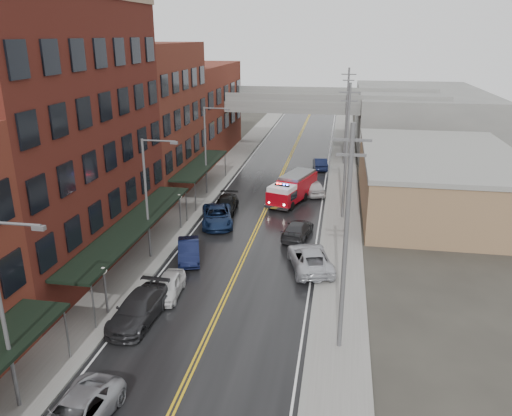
{
  "coord_description": "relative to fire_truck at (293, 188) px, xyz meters",
  "views": [
    {
      "loc": [
        6.69,
        -8.04,
        15.79
      ],
      "look_at": [
        0.47,
        28.03,
        3.0
      ],
      "focal_mm": 35.0,
      "sensor_mm": 36.0,
      "label": 1
    }
  ],
  "objects": [
    {
      "name": "road",
      "position": [
        -2.25,
        -8.97,
        -1.43
      ],
      "size": [
        11.0,
        160.0,
        0.02
      ],
      "primitive_type": "cube",
      "color": "black",
      "rests_on": "ground"
    },
    {
      "name": "sidewalk_left",
      "position": [
        -9.55,
        -8.97,
        -1.37
      ],
      "size": [
        3.0,
        160.0,
        0.15
      ],
      "primitive_type": "cube",
      "color": "slate",
      "rests_on": "ground"
    },
    {
      "name": "sidewalk_right",
      "position": [
        5.05,
        -8.97,
        -1.37
      ],
      "size": [
        3.0,
        160.0,
        0.15
      ],
      "primitive_type": "cube",
      "color": "slate",
      "rests_on": "ground"
    },
    {
      "name": "curb_left",
      "position": [
        -7.9,
        -8.97,
        -1.37
      ],
      "size": [
        0.3,
        160.0,
        0.15
      ],
      "primitive_type": "cube",
      "color": "gray",
      "rests_on": "ground"
    },
    {
      "name": "curb_right",
      "position": [
        3.4,
        -8.97,
        -1.37
      ],
      "size": [
        0.3,
        160.0,
        0.15
      ],
      "primitive_type": "cube",
      "color": "gray",
      "rests_on": "ground"
    },
    {
      "name": "brick_building_b",
      "position": [
        -15.55,
        -15.97,
        7.56
      ],
      "size": [
        9.0,
        20.0,
        18.0
      ],
      "primitive_type": "cube",
      "color": "#521715",
      "rests_on": "ground"
    },
    {
      "name": "brick_building_c",
      "position": [
        -15.55,
        1.53,
        6.06
      ],
      "size": [
        9.0,
        15.0,
        15.0
      ],
      "primitive_type": "cube",
      "color": "#5B261B",
      "rests_on": "ground"
    },
    {
      "name": "brick_building_far",
      "position": [
        -15.55,
        19.03,
        4.56
      ],
      "size": [
        9.0,
        20.0,
        12.0
      ],
      "primitive_type": "cube",
      "color": "maroon",
      "rests_on": "ground"
    },
    {
      "name": "tan_building",
      "position": [
        13.75,
        1.03,
        1.06
      ],
      "size": [
        14.0,
        22.0,
        5.0
      ],
      "primitive_type": "cube",
      "color": "#91724E",
      "rests_on": "ground"
    },
    {
      "name": "right_far_block",
      "position": [
        15.75,
        31.03,
        2.56
      ],
      "size": [
        18.0,
        30.0,
        8.0
      ],
      "primitive_type": "cube",
      "color": "slate",
      "rests_on": "ground"
    },
    {
      "name": "awning_1",
      "position": [
        -9.74,
        -15.97,
        1.55
      ],
      "size": [
        2.6,
        18.0,
        3.09
      ],
      "color": "black",
      "rests_on": "ground"
    },
    {
      "name": "awning_2",
      "position": [
        -9.73,
        1.53,
        1.55
      ],
      "size": [
        2.6,
        13.0,
        3.09
      ],
      "color": "black",
      "rests_on": "ground"
    },
    {
      "name": "globe_lamp_1",
      "position": [
        -8.65,
        -22.97,
        0.87
      ],
      "size": [
        0.44,
        0.44,
        3.12
      ],
      "color": "#59595B",
      "rests_on": "ground"
    },
    {
      "name": "globe_lamp_2",
      "position": [
        -8.65,
        -8.97,
        0.87
      ],
      "size": [
        0.44,
        0.44,
        3.12
      ],
      "color": "#59595B",
      "rests_on": "ground"
    },
    {
      "name": "street_lamp_0",
      "position": [
        -8.79,
        -30.97,
        3.75
      ],
      "size": [
        2.64,
        0.22,
        9.0
      ],
      "color": "#59595B",
      "rests_on": "ground"
    },
    {
      "name": "street_lamp_1",
      "position": [
        -8.79,
        -14.97,
        3.75
      ],
      "size": [
        2.64,
        0.22,
        9.0
      ],
      "color": "#59595B",
      "rests_on": "ground"
    },
    {
      "name": "street_lamp_2",
      "position": [
        -8.79,
        1.03,
        3.75
      ],
      "size": [
        2.64,
        0.22,
        9.0
      ],
      "color": "#59595B",
      "rests_on": "ground"
    },
    {
      "name": "utility_pole_0",
      "position": [
        4.95,
        -23.97,
        4.87
      ],
      "size": [
        1.8,
        0.24,
        12.0
      ],
      "color": "#59595B",
      "rests_on": "ground"
    },
    {
      "name": "utility_pole_1",
      "position": [
        4.95,
        -3.97,
        4.87
      ],
      "size": [
        1.8,
        0.24,
        12.0
      ],
      "color": "#59595B",
      "rests_on": "ground"
    },
    {
      "name": "utility_pole_2",
      "position": [
        4.95,
        16.03,
        4.87
      ],
      "size": [
        1.8,
        0.24,
        12.0
      ],
      "color": "#59595B",
      "rests_on": "ground"
    },
    {
      "name": "overpass",
      "position": [
        -2.25,
        23.03,
        4.55
      ],
      "size": [
        40.0,
        10.0,
        7.5
      ],
      "color": "slate",
      "rests_on": "ground"
    },
    {
      "name": "fire_truck",
      "position": [
        0.0,
        0.0,
        0.0
      ],
      "size": [
        4.62,
        7.64,
        2.66
      ],
      "rotation": [
        0.0,
        0.0,
        -0.32
      ],
      "color": "#980710",
      "rests_on": "ground"
    },
    {
      "name": "parked_car_left_2",
      "position": [
        -5.85,
        -31.76,
        -0.73
      ],
      "size": [
        2.67,
        5.24,
        1.42
      ],
      "primitive_type": "imported",
      "rotation": [
        0.0,
        0.0,
        -0.06
      ],
      "color": "gray",
      "rests_on": "ground"
    },
    {
      "name": "parked_car_left_3",
      "position": [
        -6.55,
        -23.27,
        -0.66
      ],
      "size": [
        2.46,
        5.5,
        1.56
      ],
      "primitive_type": "imported",
      "rotation": [
        0.0,
        0.0,
        -0.05
      ],
      "color": "#252527",
      "rests_on": "ground"
    },
    {
      "name": "parked_car_left_4",
      "position": [
        -5.85,
        -20.13,
        -0.76
      ],
      "size": [
        1.85,
        4.07,
        1.35
      ],
      "primitive_type": "imported",
      "rotation": [
        0.0,
        0.0,
        0.07
      ],
      "color": "silver",
      "rests_on": "ground"
    },
    {
      "name": "parked_car_left_5",
      "position": [
        -6.15,
        -14.76,
        -0.72
      ],
      "size": [
        2.77,
        4.64,
        1.44
      ],
      "primitive_type": "imported",
      "rotation": [
        0.0,
        0.0,
        0.3
      ],
      "color": "black",
      "rests_on": "ground"
    },
    {
      "name": "parked_car_left_6",
      "position": [
        -5.85,
        -7.35,
        -0.66
      ],
      "size": [
        3.97,
        6.11,
        1.57
      ],
      "primitive_type": "imported",
      "rotation": [
        0.0,
        0.0,
        0.26
      ],
      "color": "#112041",
      "rests_on": "ground"
    },
    {
      "name": "parked_car_left_7",
      "position": [
        -5.85,
        -4.17,
        -0.72
      ],
      "size": [
        2.33,
        5.1,
        1.45
      ],
      "primitive_type": "imported",
      "rotation": [
        0.0,
        0.0,
        0.06
      ],
      "color": "black",
      "rests_on": "ground"
    },
    {
      "name": "parked_car_right_0",
      "position": [
        2.75,
        -14.72,
        -0.65
      ],
      "size": [
        4.02,
        6.2,
        1.59
      ],
      "primitive_type": "imported",
      "rotation": [
        0.0,
        0.0,
        3.4
      ],
      "color": "#B3B4BB",
      "rests_on": "ground"
    },
    {
      "name": "parked_car_right_1",
      "position": [
        1.35,
        -9.12,
        -0.74
      ],
      "size": [
        2.6,
        5.04,
        1.4
      ],
      "primitive_type": "imported",
      "rotation": [
        0.0,
        0.0,
        3.0
      ],
      "color": "#28292B",
      "rests_on": "ground"
    },
    {
      "name": "parked_car_right_2",
      "position": [
        1.81,
        2.83,
        -0.66
      ],
      "size": [
        3.22,
        4.95,
        1.57
      ],
      "primitive_type": "imported",
      "rotation": [
        0.0,
        0.0,
        3.47
      ],
      "color": "silver",
      "rests_on": "ground"
    },
    {
      "name": "parked_car_right_3",
      "position": [
        2.08,
        13.23,
        -0.72
      ],
      "size": [
        2.12,
        4.54,
        1.44
      ],
      "primitive_type": "imported",
      "rotation": [
        0.0,
        0.0,
        3.28
      ],
      "color": "black",
      "rests_on": "ground"
    }
  ]
}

